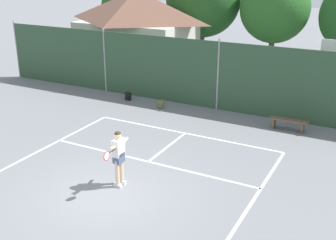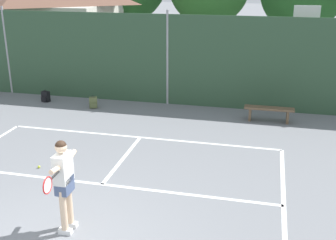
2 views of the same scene
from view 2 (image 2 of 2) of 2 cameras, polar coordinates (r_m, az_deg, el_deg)
name	(u,v)px [view 2 (image 2 of 2)]	position (r m, az deg, el deg)	size (l,w,h in m)	color
court_markings	(67,228)	(8.71, -13.40, -13.92)	(8.30, 11.10, 0.01)	white
chainlink_fence	(168,60)	(15.49, -0.06, 8.02)	(26.09, 0.09, 3.41)	#2D4C33
basketball_hoop	(304,41)	(16.19, 17.75, 10.04)	(0.90, 0.67, 3.55)	yellow
clubhouse_building	(44,14)	(22.56, -16.24, 13.43)	(7.18, 5.16, 5.05)	beige
tennis_player	(64,179)	(8.09, -13.83, -7.63)	(0.26, 1.43, 1.85)	silver
tennis_ball	(39,167)	(11.25, -16.91, -6.03)	(0.07, 0.07, 0.07)	#CCE033
backpack_black	(46,97)	(16.72, -16.08, 3.03)	(0.31, 0.29, 0.46)	black
backpack_olive	(93,103)	(15.56, -9.99, 2.29)	(0.33, 0.32, 0.46)	#566038
courtside_bench	(269,111)	(14.28, 13.38, 1.18)	(1.60, 0.36, 0.48)	brown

